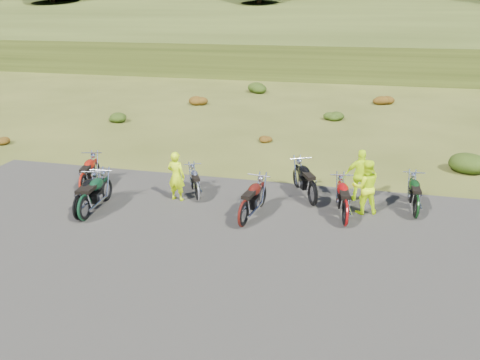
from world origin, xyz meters
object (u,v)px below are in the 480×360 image
(person_middle, at_px, (176,177))
(motorcycle_7, at_px, (415,219))
(motorcycle_0, at_px, (80,220))
(motorcycle_3, at_px, (198,202))

(person_middle, bearing_deg, motorcycle_7, -168.82)
(motorcycle_0, relative_size, motorcycle_7, 1.03)
(motorcycle_3, height_order, person_middle, person_middle)
(motorcycle_0, bearing_deg, motorcycle_3, -62.61)
(motorcycle_3, distance_m, motorcycle_7, 6.83)
(motorcycle_7, distance_m, person_middle, 7.57)
(motorcycle_0, bearing_deg, person_middle, -56.08)
(motorcycle_7, bearing_deg, person_middle, 91.12)
(motorcycle_0, height_order, motorcycle_7, motorcycle_0)
(motorcycle_3, height_order, motorcycle_7, motorcycle_7)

